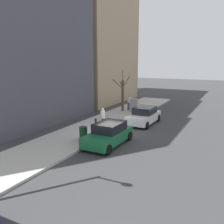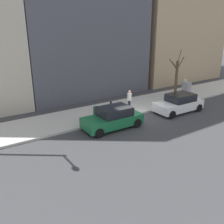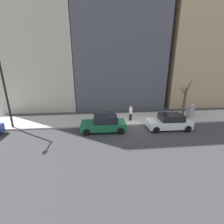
{
  "view_description": "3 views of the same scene",
  "coord_description": "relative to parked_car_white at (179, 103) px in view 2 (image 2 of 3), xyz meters",
  "views": [
    {
      "loc": [
        -8.48,
        17.06,
        5.59
      ],
      "look_at": [
        -0.06,
        0.5,
        1.72
      ],
      "focal_mm": 40.0,
      "sensor_mm": 36.0,
      "label": 1
    },
    {
      "loc": [
        -14.46,
        11.94,
        6.92
      ],
      "look_at": [
        -0.3,
        2.48,
        0.9
      ],
      "focal_mm": 40.0,
      "sensor_mm": 36.0,
      "label": 2
    },
    {
      "loc": [
        -14.36,
        3.52,
        6.08
      ],
      "look_at": [
        1.07,
        1.88,
        1.24
      ],
      "focal_mm": 24.0,
      "sensor_mm": 36.0,
      "label": 3
    }
  ],
  "objects": [
    {
      "name": "pedestrian_midblock",
      "position": [
        2.35,
        3.36,
        0.35
      ],
      "size": [
        0.36,
        0.36,
        1.66
      ],
      "rotation": [
        0.0,
        0.0,
        2.26
      ],
      "color": "#1E1E2D",
      "rests_on": "sidewalk"
    },
    {
      "name": "bare_tree",
      "position": [
        3.81,
        -3.72,
        1.28
      ],
      "size": [
        2.28,
        1.87,
        4.36
      ],
      "color": "brown",
      "rests_on": "sidewalk"
    },
    {
      "name": "parked_car_green",
      "position": [
        0.19,
        6.45,
        0.0
      ],
      "size": [
        1.98,
        4.23,
        1.52
      ],
      "rotation": [
        0.0,
        0.0,
        -0.02
      ],
      "color": "#196038",
      "rests_on": "ground"
    },
    {
      "name": "pedestrian_near_meter",
      "position": [
        3.37,
        -4.54,
        0.35
      ],
      "size": [
        0.36,
        0.36,
        1.66
      ],
      "rotation": [
        0.0,
        0.0,
        0.91
      ],
      "color": "#1E1E2D",
      "rests_on": "sidewalk"
    },
    {
      "name": "parked_car_white",
      "position": [
        0.0,
        0.0,
        0.0
      ],
      "size": [
        2.01,
        4.24,
        1.52
      ],
      "rotation": [
        0.0,
        0.0,
        -0.02
      ],
      "color": "white",
      "rests_on": "ground"
    },
    {
      "name": "utility_box",
      "position": [
        2.5,
        -3.81,
        0.11
      ],
      "size": [
        0.83,
        0.61,
        1.43
      ],
      "color": "#A8A399",
      "rests_on": "sidewalk"
    },
    {
      "name": "office_tower_left",
      "position": [
        12.81,
        -9.49,
        8.39
      ],
      "size": [
        12.23,
        12.23,
        18.25
      ],
      "primitive_type": "cube",
      "color": "tan",
      "rests_on": "ground"
    },
    {
      "name": "parking_meter",
      "position": [
        1.65,
        5.65,
        0.24
      ],
      "size": [
        0.14,
        0.1,
        1.35
      ],
      "color": "slate",
      "rests_on": "sidewalk"
    },
    {
      "name": "sidewalk",
      "position": [
        3.2,
        3.57,
        -0.66
      ],
      "size": [
        4.0,
        36.0,
        0.15
      ],
      "primitive_type": "cube",
      "color": "#B2AFA8",
      "rests_on": "ground"
    },
    {
      "name": "trash_bin",
      "position": [
        2.1,
        6.61,
        -0.14
      ],
      "size": [
        0.56,
        0.56,
        0.9
      ],
      "primitive_type": "cylinder",
      "color": "#14381E",
      "rests_on": "sidewalk"
    },
    {
      "name": "ground_plane",
      "position": [
        1.2,
        3.57,
        -0.74
      ],
      "size": [
        120.0,
        120.0,
        0.0
      ],
      "primitive_type": "plane",
      "color": "#38383A"
    }
  ]
}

